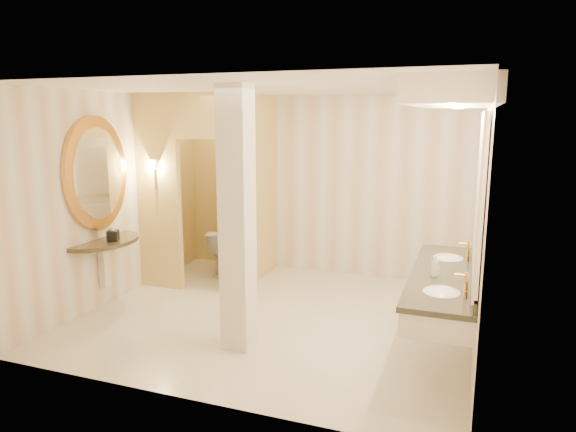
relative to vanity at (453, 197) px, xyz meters
The scene contains 16 objects.
floor 2.59m from the vanity, 168.57° to the left, with size 4.50×4.50×0.00m, color beige.
ceiling 2.29m from the vanity, 168.57° to the left, with size 4.50×4.50×0.00m, color white.
wall_back 3.12m from the vanity, 129.51° to the left, with size 4.50×0.02×2.70m, color silver.
wall_front 2.56m from the vanity, 141.05° to the right, with size 4.50×0.02×2.70m, color silver.
wall_left 4.26m from the vanity, behind, with size 0.02×4.00×2.70m, color silver.
wall_right 0.56m from the vanity, 55.90° to the left, with size 0.02×4.00×2.70m, color silver.
toilet_closet 3.40m from the vanity, 156.17° to the left, with size 1.50×1.55×2.70m.
wall_sconce 3.99m from the vanity, 168.00° to the left, with size 0.14×0.14×0.42m.
vanity is the anchor object (origin of this frame).
console_shelf 4.20m from the vanity, behind, with size 1.08×1.08×1.99m.
pillar 2.12m from the vanity, 166.25° to the right, with size 0.29×0.29×2.70m, color silver.
tissue_box 4.04m from the vanity, behind, with size 0.13×0.13×0.13m, color black.
toilet 4.09m from the vanity, 152.20° to the left, with size 0.39×0.68×0.70m, color white.
soap_bottle_a 0.70m from the vanity, behind, with size 0.06×0.06×0.13m, color beige.
soap_bottle_b 0.71m from the vanity, behind, with size 0.08×0.08×0.11m, color silver.
soap_bottle_c 0.68m from the vanity, 127.34° to the right, with size 0.08×0.08×0.21m, color #C6B28C.
Camera 1 is at (2.14, -5.49, 2.38)m, focal length 32.00 mm.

